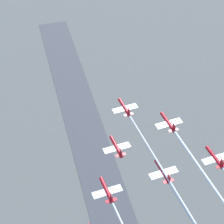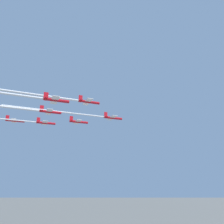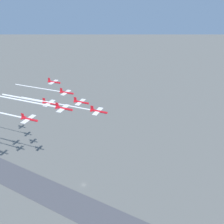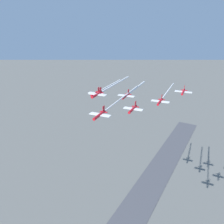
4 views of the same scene
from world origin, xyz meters
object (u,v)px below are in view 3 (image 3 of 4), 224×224
object	(u,v)px
jet_5	(29,119)
jet_6	(54,82)
jet_2	(63,108)
jet_1	(81,102)
jet_0	(98,111)
jet_4	(50,103)
jet_3	(66,93)

from	to	relation	value
jet_5	jet_6	bearing A→B (deg)	-161.22
jet_5	jet_2	bearing A→B (deg)	120.47
jet_1	jet_6	size ratio (longest dim) A/B	1.00
jet_0	jet_2	world-z (taller)	jet_2
jet_5	jet_4	bearing A→B (deg)	180.00
jet_1	jet_6	distance (m)	41.16
jet_0	jet_5	bearing A→B (deg)	-59.53
jet_2	jet_3	xyz separation A→B (m)	(-16.45, -31.93, -5.28)
jet_2	jet_4	size ratio (longest dim) A/B	1.00
jet_3	jet_4	size ratio (longest dim) A/B	1.00
jet_3	jet_2	bearing A→B (deg)	29.54
jet_3	jet_6	size ratio (longest dim) A/B	1.00
jet_0	jet_1	size ratio (longest dim) A/B	1.00
jet_3	jet_5	bearing A→B (deg)	0.00
jet_1	jet_2	size ratio (longest dim) A/B	1.00
jet_4	jet_6	bearing A→B (deg)	-150.46
jet_3	jet_5	distance (m)	41.67
jet_1	jet_2	xyz separation A→B (m)	(17.43, 11.41, 5.37)
jet_0	jet_1	distance (m)	20.60
jet_6	jet_3	bearing A→B (deg)	59.53
jet_1	jet_2	distance (m)	21.51
jet_0	jet_6	distance (m)	61.64
jet_3	jet_6	distance (m)	20.67
jet_0	jet_4	size ratio (longest dim) A/B	1.00
jet_0	jet_4	distance (m)	35.42
jet_6	jet_0	bearing A→B (deg)	59.53
jet_4	jet_5	distance (m)	20.85
jet_0	jet_2	bearing A→B (deg)	-59.53
jet_1	jet_3	world-z (taller)	jet_3
jet_3	jet_6	world-z (taller)	jet_6
jet_5	jet_1	bearing A→B (deg)	150.46
jet_2	jet_4	bearing A→B (deg)	-120.47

